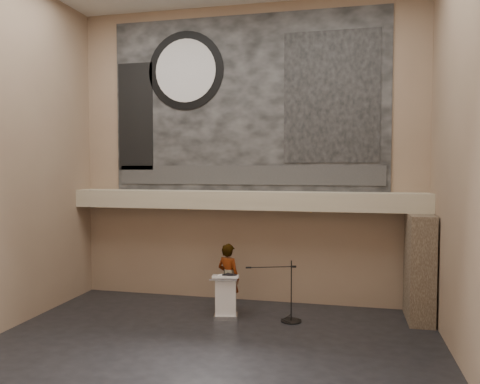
# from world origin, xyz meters

# --- Properties ---
(floor) EXTENTS (10.00, 10.00, 0.00)m
(floor) POSITION_xyz_m (0.00, 0.00, 0.00)
(floor) COLOR black
(floor) RESTS_ON ground
(wall_back) EXTENTS (10.00, 0.02, 8.50)m
(wall_back) POSITION_xyz_m (0.00, 4.00, 4.25)
(wall_back) COLOR #876C55
(wall_back) RESTS_ON floor
(wall_front) EXTENTS (10.00, 0.02, 8.50)m
(wall_front) POSITION_xyz_m (0.00, -4.00, 4.25)
(wall_front) COLOR #876C55
(wall_front) RESTS_ON floor
(wall_right) EXTENTS (0.02, 8.00, 8.50)m
(wall_right) POSITION_xyz_m (5.00, 0.00, 4.25)
(wall_right) COLOR #876C55
(wall_right) RESTS_ON floor
(soffit) EXTENTS (10.00, 0.80, 0.50)m
(soffit) POSITION_xyz_m (0.00, 3.60, 2.95)
(soffit) COLOR tan
(soffit) RESTS_ON wall_back
(sprinkler_left) EXTENTS (0.04, 0.04, 0.06)m
(sprinkler_left) POSITION_xyz_m (-1.60, 3.55, 2.67)
(sprinkler_left) COLOR #B2893D
(sprinkler_left) RESTS_ON soffit
(sprinkler_right) EXTENTS (0.04, 0.04, 0.06)m
(sprinkler_right) POSITION_xyz_m (1.90, 3.55, 2.67)
(sprinkler_right) COLOR #B2893D
(sprinkler_right) RESTS_ON soffit
(banner) EXTENTS (8.00, 0.05, 5.00)m
(banner) POSITION_xyz_m (0.00, 3.97, 5.70)
(banner) COLOR black
(banner) RESTS_ON wall_back
(banner_text_strip) EXTENTS (7.76, 0.02, 0.55)m
(banner_text_strip) POSITION_xyz_m (0.00, 3.93, 3.65)
(banner_text_strip) COLOR #2B2B2B
(banner_text_strip) RESTS_ON banner
(banner_clock_rim) EXTENTS (2.30, 0.02, 2.30)m
(banner_clock_rim) POSITION_xyz_m (-1.80, 3.93, 6.70)
(banner_clock_rim) COLOR black
(banner_clock_rim) RESTS_ON banner
(banner_clock_face) EXTENTS (1.84, 0.02, 1.84)m
(banner_clock_face) POSITION_xyz_m (-1.80, 3.91, 6.70)
(banner_clock_face) COLOR silver
(banner_clock_face) RESTS_ON banner
(banner_building_print) EXTENTS (2.60, 0.02, 3.60)m
(banner_building_print) POSITION_xyz_m (2.40, 3.93, 5.80)
(banner_building_print) COLOR black
(banner_building_print) RESTS_ON banner
(banner_brick_print) EXTENTS (1.10, 0.02, 3.20)m
(banner_brick_print) POSITION_xyz_m (-3.40, 3.93, 5.40)
(banner_brick_print) COLOR black
(banner_brick_print) RESTS_ON banner
(stone_pier) EXTENTS (0.60, 1.40, 2.70)m
(stone_pier) POSITION_xyz_m (4.65, 3.15, 1.35)
(stone_pier) COLOR #46382B
(stone_pier) RESTS_ON floor
(lectern) EXTENTS (0.74, 0.59, 1.13)m
(lectern) POSITION_xyz_m (-0.17, 2.30, 0.55)
(lectern) COLOR silver
(lectern) RESTS_ON floor
(binder) EXTENTS (0.38, 0.35, 0.04)m
(binder) POSITION_xyz_m (-0.06, 2.26, 1.12)
(binder) COLOR black
(binder) RESTS_ON lectern
(papers) EXTENTS (0.28, 0.33, 0.00)m
(papers) POSITION_xyz_m (-0.26, 2.23, 1.10)
(papers) COLOR white
(papers) RESTS_ON lectern
(speaker_person) EXTENTS (0.80, 0.68, 1.85)m
(speaker_person) POSITION_xyz_m (-0.21, 2.73, 0.93)
(speaker_person) COLOR beige
(speaker_person) RESTS_ON floor
(mic_stand) EXTENTS (1.35, 0.63, 1.55)m
(mic_stand) POSITION_xyz_m (1.48, 2.35, 0.22)
(mic_stand) COLOR black
(mic_stand) RESTS_ON floor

